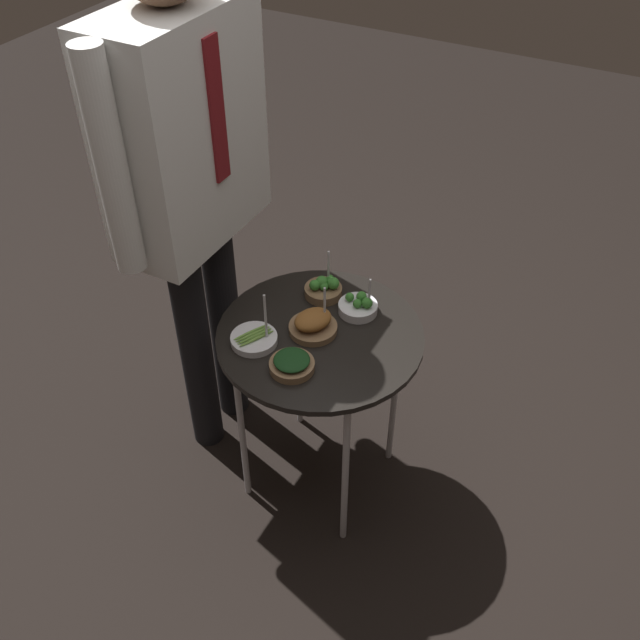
% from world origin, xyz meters
% --- Properties ---
extents(ground_plane, '(8.00, 8.00, 0.00)m').
position_xyz_m(ground_plane, '(0.00, 0.00, 0.00)').
color(ground_plane, black).
extents(serving_cart, '(0.59, 0.59, 0.64)m').
position_xyz_m(serving_cart, '(0.00, 0.00, 0.59)').
color(serving_cart, black).
rests_on(serving_cart, ground_plane).
extents(bowl_broccoli_mid_left, '(0.11, 0.11, 0.14)m').
position_xyz_m(bowl_broccoli_mid_left, '(0.16, 0.07, 0.67)').
color(bowl_broccoli_mid_left, brown).
rests_on(bowl_broccoli_mid_left, serving_cart).
extents(bowl_broccoli_mid_right, '(0.11, 0.11, 0.12)m').
position_xyz_m(bowl_broccoli_mid_right, '(0.14, -0.05, 0.66)').
color(bowl_broccoli_mid_right, silver).
rests_on(bowl_broccoli_mid_right, serving_cart).
extents(bowl_roast_front_center, '(0.14, 0.14, 0.14)m').
position_xyz_m(bowl_roast_front_center, '(-0.00, 0.02, 0.67)').
color(bowl_roast_front_center, brown).
rests_on(bowl_roast_front_center, serving_cart).
extents(bowl_asparagus_far_rim, '(0.13, 0.13, 0.17)m').
position_xyz_m(bowl_asparagus_far_rim, '(-0.12, 0.14, 0.66)').
color(bowl_asparagus_far_rim, silver).
rests_on(bowl_asparagus_far_rim, serving_cart).
extents(bowl_spinach_back_left, '(0.12, 0.12, 0.04)m').
position_xyz_m(bowl_spinach_back_left, '(-0.16, 0.00, 0.66)').
color(bowl_spinach_back_left, brown).
rests_on(bowl_spinach_back_left, serving_cart).
extents(waiter_figure, '(0.62, 0.23, 1.68)m').
position_xyz_m(waiter_figure, '(0.04, 0.43, 1.06)').
color(waiter_figure, black).
rests_on(waiter_figure, ground_plane).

